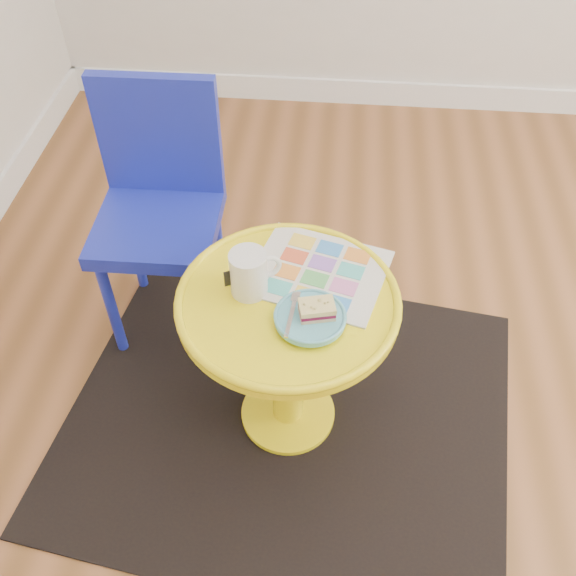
# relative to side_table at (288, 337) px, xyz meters

# --- Properties ---
(floor) EXTENTS (4.00, 4.00, 0.00)m
(floor) POSITION_rel_side_table_xyz_m (0.75, -0.17, -0.38)
(floor) COLOR brown
(floor) RESTS_ON ground
(room_walls) EXTENTS (4.00, 4.00, 4.00)m
(room_walls) POSITION_rel_side_table_xyz_m (-0.25, 0.83, -0.32)
(room_walls) COLOR silver
(room_walls) RESTS_ON ground
(rug) EXTENTS (1.45, 1.28, 0.01)m
(rug) POSITION_rel_side_table_xyz_m (-0.00, 0.00, -0.37)
(rug) COLOR black
(rug) RESTS_ON ground
(side_table) EXTENTS (0.55, 0.55, 0.53)m
(side_table) POSITION_rel_side_table_xyz_m (0.00, 0.00, 0.00)
(side_table) COLOR yellow
(side_table) RESTS_ON ground
(chair) EXTENTS (0.37, 0.37, 0.82)m
(chair) POSITION_rel_side_table_xyz_m (-0.43, 0.42, 0.09)
(chair) COLOR #1B27B2
(chair) RESTS_ON ground
(newspaper) EXTENTS (0.39, 0.36, 0.01)m
(newspaper) POSITION_rel_side_table_xyz_m (0.07, 0.10, 0.15)
(newspaper) COLOR silver
(newspaper) RESTS_ON side_table
(mug) EXTENTS (0.13, 0.09, 0.12)m
(mug) POSITION_rel_side_table_xyz_m (-0.10, 0.02, 0.21)
(mug) COLOR white
(mug) RESTS_ON side_table
(plate) EXTENTS (0.17, 0.17, 0.02)m
(plate) POSITION_rel_side_table_xyz_m (0.06, -0.07, 0.17)
(plate) COLOR #5CB2C3
(plate) RESTS_ON newspaper
(cake_slice) EXTENTS (0.09, 0.07, 0.04)m
(cake_slice) POSITION_rel_side_table_xyz_m (0.07, -0.06, 0.19)
(cake_slice) COLOR #D3BC8C
(cake_slice) RESTS_ON plate
(fork) EXTENTS (0.03, 0.14, 0.00)m
(fork) POSITION_rel_side_table_xyz_m (0.02, -0.06, 0.17)
(fork) COLOR silver
(fork) RESTS_ON plate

